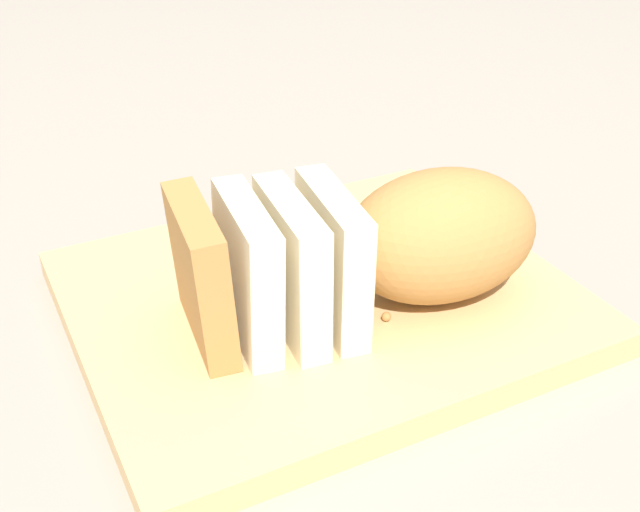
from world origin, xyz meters
name	(u,v)px	position (x,y,z in m)	size (l,w,h in m)	color
ground_plane	(320,313)	(0.00, 0.00, 0.00)	(3.00, 3.00, 0.00)	gray
cutting_board	(320,301)	(0.00, 0.00, 0.01)	(0.37, 0.31, 0.02)	tan
bread_loaf	(379,247)	(-0.03, 0.04, 0.07)	(0.27, 0.13, 0.10)	#A8753D
bread_knife	(302,235)	(-0.02, -0.07, 0.03)	(0.23, 0.12, 0.02)	silver
crumb_near_knife	(280,281)	(0.02, -0.02, 0.02)	(0.00, 0.00, 0.00)	#A8753D
crumb_near_loaf	(386,317)	(-0.03, 0.06, 0.03)	(0.01, 0.01, 0.01)	#A8753D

